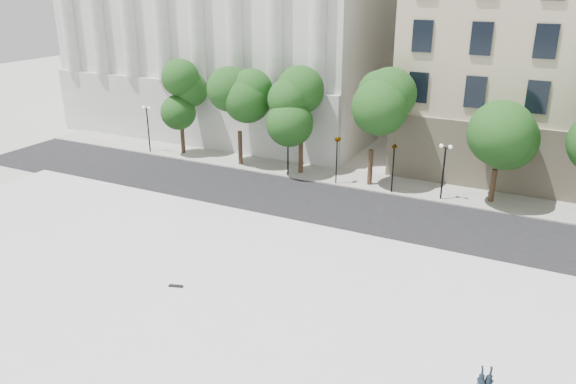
{
  "coord_description": "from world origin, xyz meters",
  "views": [
    {
      "loc": [
        13.85,
        -14.69,
        14.43
      ],
      "look_at": [
        1.43,
        10.0,
        3.94
      ],
      "focal_mm": 35.0,
      "sensor_mm": 36.0,
      "label": 1
    }
  ],
  "objects": [
    {
      "name": "ground",
      "position": [
        0.0,
        0.0,
        0.0
      ],
      "size": [
        160.0,
        160.0,
        0.0
      ],
      "primitive_type": "plane",
      "color": "#B8B6AE",
      "rests_on": "ground"
    },
    {
      "name": "plaza",
      "position": [
        0.0,
        3.0,
        0.23
      ],
      "size": [
        44.0,
        22.0,
        0.45
      ],
      "primitive_type": "cube",
      "color": "silver",
      "rests_on": "ground"
    },
    {
      "name": "street",
      "position": [
        0.0,
        18.0,
        0.01
      ],
      "size": [
        60.0,
        8.0,
        0.02
      ],
      "primitive_type": "cube",
      "color": "black",
      "rests_on": "ground"
    },
    {
      "name": "far_sidewalk",
      "position": [
        0.0,
        24.0,
        0.06
      ],
      "size": [
        60.0,
        4.0,
        0.12
      ],
      "primitive_type": "cube",
      "color": "#B4B2A6",
      "rests_on": "ground"
    },
    {
      "name": "traffic_light_west",
      "position": [
        -0.74,
        22.3,
        3.73
      ],
      "size": [
        0.81,
        1.85,
        4.23
      ],
      "color": "black",
      "rests_on": "ground"
    },
    {
      "name": "traffic_light_east",
      "position": [
        3.56,
        22.3,
        3.62
      ],
      "size": [
        0.52,
        1.6,
        4.13
      ],
      "color": "black",
      "rests_on": "ground"
    },
    {
      "name": "skateboard",
      "position": [
        -1.74,
        4.16,
        0.49
      ],
      "size": [
        0.72,
        0.37,
        0.07
      ],
      "primitive_type": "cube",
      "rotation": [
        0.0,
        0.0,
        0.29
      ],
      "color": "black",
      "rests_on": "plaza"
    },
    {
      "name": "street_trees",
      "position": [
        0.59,
        23.39,
        5.12
      ],
      "size": [
        35.77,
        4.84,
        7.66
      ],
      "color": "#382619",
      "rests_on": "ground"
    },
    {
      "name": "lamp_posts",
      "position": [
        0.54,
        22.6,
        2.82
      ],
      "size": [
        38.65,
        0.28,
        4.2
      ],
      "color": "black",
      "rests_on": "ground"
    }
  ]
}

